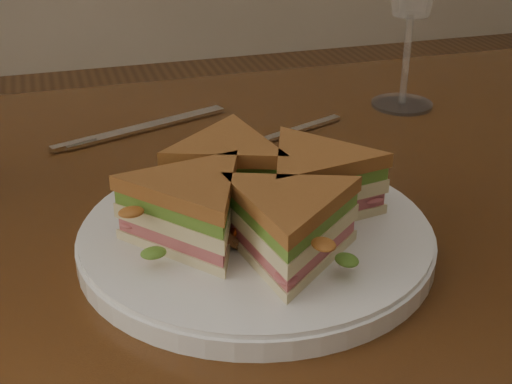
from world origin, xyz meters
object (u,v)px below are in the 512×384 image
Objects in this scene: plate at (256,238)px; knife at (136,130)px; table at (241,308)px; spoon at (246,145)px; sandwich_wedges at (256,198)px.

plate is 1.38× the size of knife.
table is at bearing 88.38° from plate.
table is 0.12m from plate.
table is 5.81× the size of knife.
spoon is at bearing 76.20° from plate.
sandwich_wedges is at bearing -91.62° from table.
spoon is (0.05, 0.14, 0.10)m from table.
sandwich_wedges is 0.21m from spoon.
table is 0.25m from knife.
spoon is at bearing -57.75° from knife.
spoon is (0.05, 0.20, -0.04)m from sandwich_wedges.
knife is (-0.06, 0.22, 0.10)m from table.
sandwich_wedges reaches higher than plate.
plate is at bearing -126.12° from spoon.
table is at bearing -130.46° from spoon.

